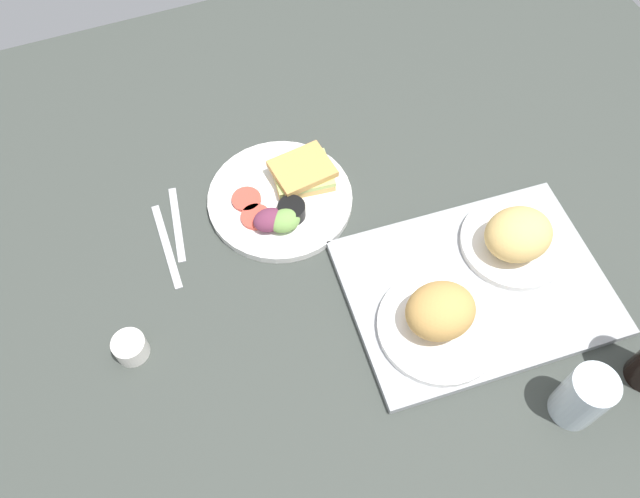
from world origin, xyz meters
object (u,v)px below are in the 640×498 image
object	(u,v)px
serving_tray	(476,287)
espresso_cup	(131,347)
bread_plate_far	(440,317)
fork	(177,224)
drinking_glass	(583,397)
knife	(166,245)
plate_with_salad	(284,197)
bread_plate_near	(517,237)

from	to	relation	value
serving_tray	espresso_cup	distance (cm)	60.15
bread_plate_far	fork	distance (cm)	51.82
drinking_glass	knife	xyz separation A→B (cm)	(52.91, -53.19, -5.71)
drinking_glass	serving_tray	bearing A→B (deg)	-80.99
fork	knife	distance (cm)	5.00
plate_with_salad	drinking_glass	world-z (taller)	drinking_glass
bread_plate_near	fork	world-z (taller)	bread_plate_near
bread_plate_near	plate_with_salad	world-z (taller)	bread_plate_near
bread_plate_far	drinking_glass	bearing A→B (deg)	124.89
serving_tray	espresso_cup	world-z (taller)	espresso_cup
bread_plate_near	knife	distance (cm)	63.40
drinking_glass	fork	xyz separation A→B (cm)	(49.91, -57.19, -5.71)
plate_with_salad	drinking_glass	distance (cm)	62.24
bread_plate_near	espresso_cup	bearing A→B (deg)	-4.75
serving_tray	drinking_glass	bearing A→B (deg)	99.01
bread_plate_far	fork	xyz separation A→B (cm)	(35.88, -37.06, -4.91)
knife	bread_plate_near	bearing A→B (deg)	67.95
plate_with_salad	drinking_glass	xyz separation A→B (cm)	(-29.25, 54.77, 4.22)
serving_tray	knife	distance (cm)	56.70
plate_with_salad	espresso_cup	xyz separation A→B (cm)	(33.95, 20.03, 0.26)
bread_plate_near	bread_plate_far	distance (cm)	21.45
plate_with_salad	knife	bearing A→B (deg)	3.83
serving_tray	bread_plate_near	bearing A→B (deg)	-155.02
bread_plate_far	bread_plate_near	bearing A→B (deg)	-155.46
fork	plate_with_salad	bearing A→B (deg)	91.27
drinking_glass	fork	bearing A→B (deg)	-48.89
bread_plate_far	knife	distance (cm)	51.27
serving_tray	knife	size ratio (longest dim) A/B	2.37
bread_plate_near	bread_plate_far	world-z (taller)	bread_plate_near
bread_plate_near	plate_with_salad	bearing A→B (deg)	-36.55
espresso_cup	fork	bearing A→B (deg)	-120.62
bread_plate_near	espresso_cup	world-z (taller)	bread_plate_near
serving_tray	bread_plate_far	xyz separation A→B (cm)	(10.13, 4.54, 4.36)
fork	knife	bearing A→B (deg)	-28.93
plate_with_salad	espresso_cup	bearing A→B (deg)	30.54
plate_with_salad	knife	world-z (taller)	plate_with_salad
drinking_glass	fork	world-z (taller)	drinking_glass
plate_with_salad	knife	size ratio (longest dim) A/B	1.46
bread_plate_near	drinking_glass	size ratio (longest dim) A/B	1.61
plate_with_salad	knife	distance (cm)	23.76
knife	drinking_glass	bearing A→B (deg)	45.28
serving_tray	fork	distance (cm)	56.34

